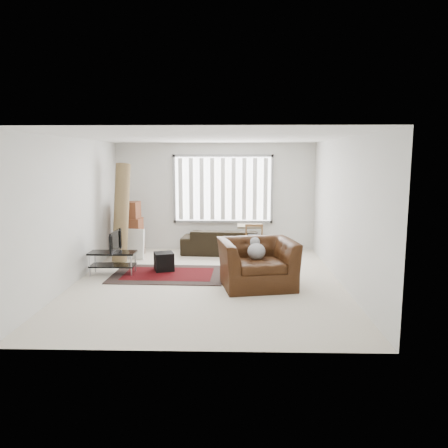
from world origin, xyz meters
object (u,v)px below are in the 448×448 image
object	(u,v)px
tv_stand	(113,258)
side_chair	(254,241)
sofa	(225,238)
moving_boxes	(131,231)
armchair	(257,260)

from	to	relation	value
tv_stand	side_chair	distance (m)	3.17
sofa	side_chair	size ratio (longest dim) A/B	2.57
sofa	tv_stand	bearing A→B (deg)	45.31
moving_boxes	side_chair	distance (m)	2.95
sofa	side_chair	bearing A→B (deg)	139.25
moving_boxes	side_chair	world-z (taller)	moving_boxes
tv_stand	side_chair	bearing A→B (deg)	24.06
tv_stand	armchair	world-z (taller)	armchair
moving_boxes	side_chair	bearing A→B (deg)	-7.87
side_chair	armchair	distance (m)	2.04
armchair	side_chair	bearing A→B (deg)	78.08
moving_boxes	armchair	world-z (taller)	moving_boxes
armchair	moving_boxes	bearing A→B (deg)	128.69
tv_stand	side_chair	xyz separation A→B (m)	(2.89, 1.29, 0.12)
tv_stand	armchair	bearing A→B (deg)	-14.53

